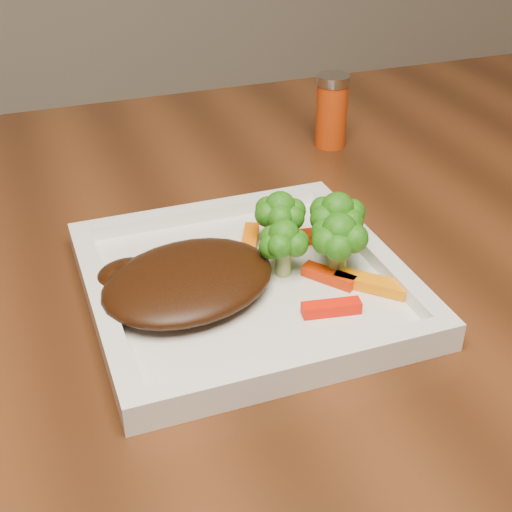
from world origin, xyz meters
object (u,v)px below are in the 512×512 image
object	(u,v)px
plate	(245,288)
spice_shaker	(332,111)
dining_table	(333,467)
steak	(189,280)

from	to	relation	value
plate	spice_shaker	bearing A→B (deg)	52.39
dining_table	spice_shaker	world-z (taller)	spice_shaker
plate	steak	size ratio (longest dim) A/B	1.75
dining_table	plate	size ratio (longest dim) A/B	5.93
dining_table	steak	bearing A→B (deg)	-156.35
dining_table	spice_shaker	distance (m)	0.47
plate	spice_shaker	world-z (taller)	spice_shaker
spice_shaker	steak	bearing A→B (deg)	-133.58
dining_table	steak	xyz separation A→B (m)	(-0.20, -0.09, 0.40)
dining_table	steak	size ratio (longest dim) A/B	10.35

